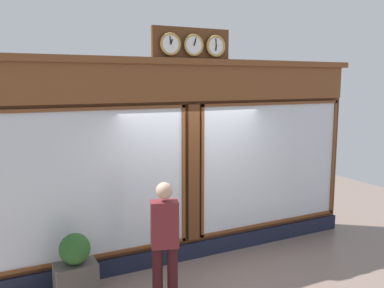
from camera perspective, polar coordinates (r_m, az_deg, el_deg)
shop_facade at (r=6.95m, az=-0.47°, el=-2.17°), size 6.63×0.42×3.81m
pedestrian at (r=5.62m, az=-3.76°, el=-12.80°), size 0.41×0.32×1.69m
planter_box at (r=6.15m, az=-15.57°, el=-17.82°), size 0.56×0.36×0.55m
planter_shrub at (r=5.96m, az=-15.76°, el=-13.65°), size 0.42×0.42×0.42m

